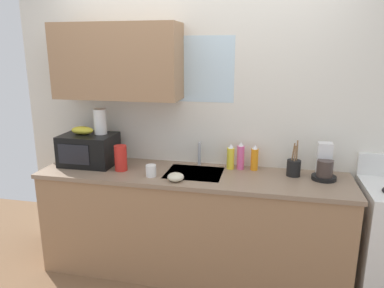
% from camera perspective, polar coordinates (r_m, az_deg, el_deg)
% --- Properties ---
extents(kitchen_wall_assembly, '(3.32, 0.42, 2.50)m').
position_cam_1_polar(kitchen_wall_assembly, '(3.19, -1.22, 5.20)').
color(kitchen_wall_assembly, silver).
rests_on(kitchen_wall_assembly, ground).
extents(counter_unit, '(2.55, 0.63, 0.90)m').
position_cam_1_polar(counter_unit, '(3.16, 0.01, -12.23)').
color(counter_unit, '#9E7551').
rests_on(counter_unit, ground).
extents(sink_faucet, '(0.03, 0.03, 0.20)m').
position_cam_1_polar(sink_faucet, '(3.18, 1.18, -1.52)').
color(sink_faucet, '#B2B5BA').
rests_on(sink_faucet, counter_unit).
extents(microwave, '(0.46, 0.35, 0.27)m').
position_cam_1_polar(microwave, '(3.31, -15.94, -0.83)').
color(microwave, black).
rests_on(microwave, counter_unit).
extents(banana_bunch, '(0.20, 0.11, 0.07)m').
position_cam_1_polar(banana_bunch, '(3.29, -16.89, 2.08)').
color(banana_bunch, gold).
rests_on(banana_bunch, microwave).
extents(paper_towel_roll, '(0.11, 0.11, 0.22)m').
position_cam_1_polar(paper_towel_roll, '(3.25, -14.25, 3.46)').
color(paper_towel_roll, white).
rests_on(paper_towel_roll, microwave).
extents(coffee_maker, '(0.19, 0.21, 0.28)m').
position_cam_1_polar(coffee_maker, '(3.03, 20.13, -3.22)').
color(coffee_maker, black).
rests_on(coffee_maker, counter_unit).
extents(dish_soap_bottle_yellow, '(0.06, 0.06, 0.22)m').
position_cam_1_polar(dish_soap_bottle_yellow, '(3.09, 6.10, -2.08)').
color(dish_soap_bottle_yellow, yellow).
rests_on(dish_soap_bottle_yellow, counter_unit).
extents(dish_soap_bottle_pink, '(0.06, 0.06, 0.24)m').
position_cam_1_polar(dish_soap_bottle_pink, '(3.09, 7.67, -1.95)').
color(dish_soap_bottle_pink, '#E55999').
rests_on(dish_soap_bottle_pink, counter_unit).
extents(dish_soap_bottle_orange, '(0.06, 0.06, 0.22)m').
position_cam_1_polar(dish_soap_bottle_orange, '(3.09, 9.82, -2.23)').
color(dish_soap_bottle_orange, orange).
rests_on(dish_soap_bottle_orange, counter_unit).
extents(cereal_canister, '(0.10, 0.10, 0.22)m').
position_cam_1_polar(cereal_canister, '(3.09, -11.17, -2.18)').
color(cereal_canister, red).
rests_on(cereal_canister, counter_unit).
extents(mug_white, '(0.08, 0.08, 0.09)m').
position_cam_1_polar(mug_white, '(2.92, -6.48, -4.20)').
color(mug_white, white).
rests_on(mug_white, counter_unit).
extents(utensil_crock, '(0.11, 0.11, 0.29)m').
position_cam_1_polar(utensil_crock, '(3.02, 15.73, -3.57)').
color(utensil_crock, black).
rests_on(utensil_crock, counter_unit).
extents(small_bowl, '(0.13, 0.13, 0.06)m').
position_cam_1_polar(small_bowl, '(2.81, -2.59, -5.21)').
color(small_bowl, beige).
rests_on(small_bowl, counter_unit).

